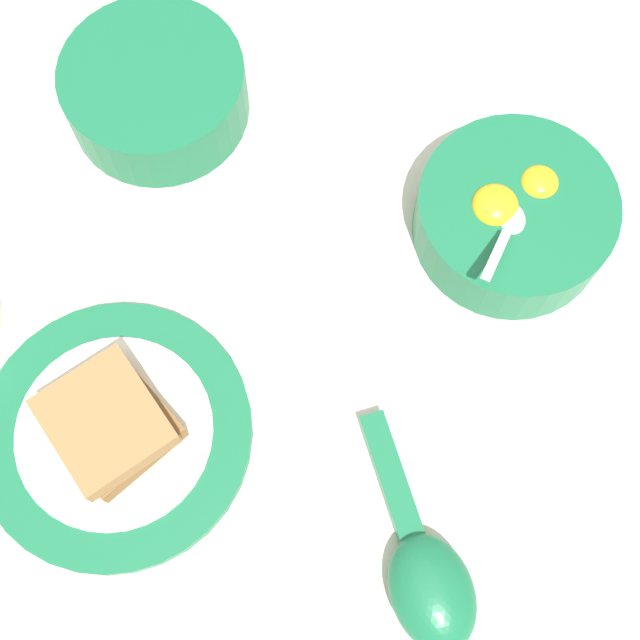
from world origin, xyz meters
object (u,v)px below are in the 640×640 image
toast_plate (116,433)px  soup_spoon (426,575)px  toast_sandwich (108,423)px  egg_bowl (514,215)px  congee_bowl (155,89)px

toast_plate → soup_spoon: bearing=65.4°
toast_plate → toast_sandwich: (-0.00, 0.00, 0.03)m
egg_bowl → congee_bowl: (-0.11, -0.28, 0.00)m
egg_bowl → toast_sandwich: bearing=-61.6°
soup_spoon → congee_bowl: bearing=-151.7°
toast_sandwich → soup_spoon: toast_sandwich is taller
egg_bowl → toast_plate: size_ratio=0.76×
congee_bowl → toast_plate: bearing=-3.6°
egg_bowl → soup_spoon: size_ratio=0.87×
toast_sandwich → soup_spoon: (0.10, 0.22, -0.02)m
toast_plate → congee_bowl: 0.27m
egg_bowl → congee_bowl: 0.30m
egg_bowl → toast_sandwich: 0.33m
toast_plate → soup_spoon: 0.24m
toast_sandwich → congee_bowl: (-0.27, 0.02, -0.00)m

